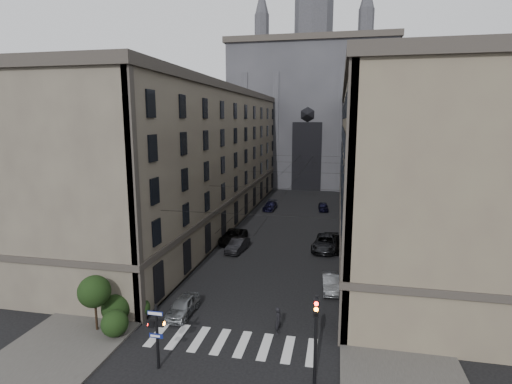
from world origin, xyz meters
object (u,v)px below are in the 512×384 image
Objects in this scene: car_right_near at (331,283)px; car_right_midfar at (332,244)px; pedestrian at (278,320)px; car_left_midfar at (233,236)px; car_right_far at (323,207)px; pedestrian_signal_left at (157,332)px; traffic_light_right at (316,329)px; car_left_far at (270,206)px; car_left_midnear at (238,245)px; car_right_midnear at (326,243)px; car_left_near at (183,306)px; gothic_tower at (312,105)px.

car_right_near is 0.86× the size of car_right_midfar.
car_right_near is 8.57m from pedestrian.
car_left_midfar is 1.42× the size of car_right_far.
traffic_light_right is (9.11, 0.42, 0.97)m from pedestrian_signal_left.
car_left_midfar is at bearing -92.01° from car_left_far.
car_left_midfar reaches higher than car_left_midnear.
car_left_midfar reaches higher than car_left_far.
car_left_midnear reaches higher than car_left_far.
pedestrian is at bearing -91.70° from car_right_midnear.
car_left_near is at bearing 149.18° from traffic_light_right.
car_left_far is 31.48m from car_right_near.
gothic_tower reaches higher than pedestrian_signal_left.
car_left_midnear is 1.13× the size of car_right_far.
car_right_midnear is 1.22× the size of car_right_midfar.
traffic_light_right is 12.15m from car_left_near.
pedestrian_signal_left is 42.95m from car_left_far.
pedestrian is (-2.60, -18.78, 0.13)m from car_right_midnear.
gothic_tower reaches higher than car_right_far.
gothic_tower is at bearing 102.46° from car_right_midnear.
pedestrian is at bearing -8.08° from car_left_near.
car_left_midfar is at bearing 93.88° from car_left_near.
car_left_near is 1.05× the size of car_right_far.
car_right_midnear is at bearing 9.74° from pedestrian.
car_right_midnear reaches higher than car_left_midnear.
car_right_near is (11.72, -11.41, -0.07)m from car_left_midfar.
car_left_near is at bearing -86.54° from car_left_midfar.
car_right_midfar is at bearing 22.16° from car_left_midnear.
gothic_tower is at bearing 90.85° from car_right_near.
car_left_midnear is (0.39, 15.07, 0.03)m from car_left_near.
car_left_near is 0.90× the size of car_left_far.
traffic_light_right reaches higher than car_left_midfar.
car_right_near is at bearing -43.71° from car_left_midfar.
gothic_tower reaches higher than pedestrian.
traffic_light_right is 1.36× the size of car_right_far.
car_right_far is at bearing 9.70° from car_left_far.
car_right_far is (-1.12, 19.95, -0.17)m from car_right_midnear.
pedestrian is (-2.77, 4.90, -2.34)m from traffic_light_right.
car_left_near is at bearing -153.18° from car_right_near.
car_right_far is (4.31, -29.41, -17.15)m from gothic_tower.
car_right_midfar is 1.26× the size of car_right_far.
pedestrian_signal_left is 44.77m from car_right_far.
gothic_tower is 11.15× the size of traffic_light_right.
car_right_far is at bearing 63.68° from car_left_midfar.
car_right_near is at bearing -92.16° from car_right_far.
pedestrian_signal_left is 8.40m from pedestrian.
car_right_midfar is at bearing -58.82° from car_left_far.
car_left_midfar is at bearing -96.45° from gothic_tower.
car_left_far is 2.37× the size of pedestrian.
car_right_midnear is at bearing 89.00° from car_right_near.
car_right_near is at bearing 32.78° from car_left_near.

